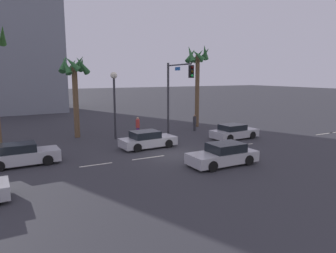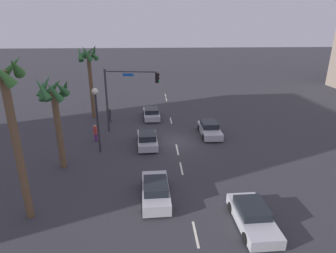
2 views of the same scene
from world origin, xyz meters
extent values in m
plane|color=#333338|center=(0.00, 0.00, 0.00)|extent=(220.00, 220.00, 0.00)
cube|color=silver|center=(-5.38, 0.00, 0.01)|extent=(2.05, 0.14, 0.01)
cube|color=silver|center=(-1.83, 0.00, 0.01)|extent=(2.34, 0.14, 0.01)
cube|color=silver|center=(6.29, 0.00, 0.01)|extent=(2.22, 0.14, 0.01)
cube|color=silver|center=(16.40, 0.00, 0.01)|extent=(2.41, 0.14, 0.01)
cube|color=#B7B7BC|center=(-0.62, 2.71, 0.47)|extent=(4.32, 1.98, 0.62)
cube|color=black|center=(-0.87, 2.70, 1.04)|extent=(2.11, 1.66, 0.52)
cylinder|color=black|center=(0.65, 3.61, 0.32)|extent=(0.65, 0.25, 0.64)
cylinder|color=black|center=(0.73, 1.94, 0.32)|extent=(0.65, 0.25, 0.64)
cylinder|color=black|center=(-1.97, 3.48, 0.32)|extent=(0.65, 0.25, 0.64)
cylinder|color=black|center=(-1.89, 1.81, 0.32)|extent=(0.65, 0.25, 0.64)
cube|color=#B7B7BC|center=(-9.36, 2.10, 0.52)|extent=(4.32, 1.82, 0.71)
cube|color=black|center=(-9.61, 2.10, 1.12)|extent=(2.09, 1.56, 0.50)
cylinder|color=black|center=(-8.05, 2.94, 0.32)|extent=(0.65, 0.24, 0.64)
cylinder|color=black|center=(-8.01, 1.33, 0.32)|extent=(0.65, 0.24, 0.64)
cube|color=#B7B7BC|center=(7.43, 2.29, 0.47)|extent=(4.29, 2.03, 0.62)
cube|color=black|center=(7.17, 2.27, 1.02)|extent=(2.10, 1.70, 0.48)
cylinder|color=black|center=(8.68, 3.21, 0.32)|extent=(0.65, 0.25, 0.64)
cylinder|color=black|center=(8.77, 1.50, 0.32)|extent=(0.65, 0.25, 0.64)
cylinder|color=black|center=(6.08, 3.07, 0.32)|extent=(0.65, 0.25, 0.64)
cylinder|color=black|center=(6.17, 1.36, 0.32)|extent=(0.65, 0.25, 0.64)
cube|color=#B7B7BC|center=(1.53, -3.62, 0.48)|extent=(4.40, 1.83, 0.65)
cube|color=black|center=(1.79, -3.62, 1.07)|extent=(2.11, 1.60, 0.53)
cylinder|color=black|center=(0.17, -4.48, 0.32)|extent=(0.64, 0.22, 0.64)
cylinder|color=black|center=(0.17, -2.77, 0.32)|extent=(0.64, 0.22, 0.64)
cylinder|color=black|center=(2.89, -4.47, 0.32)|extent=(0.64, 0.22, 0.64)
cylinder|color=black|center=(2.89, -2.76, 0.32)|extent=(0.64, 0.22, 0.64)
cylinder|color=#38383D|center=(3.28, 6.80, 3.28)|extent=(0.20, 0.20, 6.57)
cylinder|color=#38383D|center=(2.90, 4.23, 6.32)|extent=(0.89, 5.16, 0.12)
cube|color=black|center=(2.51, 1.66, 5.74)|extent=(0.36, 0.36, 0.95)
sphere|color=#360503|center=(2.49, 1.48, 6.04)|extent=(0.20, 0.20, 0.20)
sphere|color=#392605|center=(2.49, 1.48, 5.74)|extent=(0.20, 0.20, 0.20)
sphere|color=green|center=(2.49, 1.48, 5.44)|extent=(0.20, 0.20, 0.20)
cube|color=#1959B2|center=(2.93, 4.49, 6.00)|extent=(0.20, 1.09, 0.28)
cylinder|color=#2D2D33|center=(-1.83, 6.90, 2.59)|extent=(0.18, 0.18, 5.18)
sphere|color=#F2EACC|center=(-1.83, 6.90, 5.46)|extent=(0.56, 0.56, 0.56)
cylinder|color=#333338|center=(6.40, 7.08, 0.34)|extent=(0.34, 0.34, 0.68)
cylinder|color=#333338|center=(6.40, 7.08, 1.06)|extent=(0.46, 0.46, 0.74)
sphere|color=#8C664C|center=(6.40, 7.08, 1.53)|extent=(0.20, 0.20, 0.20)
cylinder|color=#59266B|center=(0.58, 7.68, 0.35)|extent=(0.30, 0.30, 0.71)
cylinder|color=#BF3833|center=(0.58, 7.68, 1.09)|extent=(0.40, 0.40, 0.77)
sphere|color=tan|center=(0.58, 7.68, 1.58)|extent=(0.21, 0.21, 0.21)
cylinder|color=brown|center=(-4.55, 9.33, 3.10)|extent=(0.47, 0.47, 6.19)
cone|color=#2D6633|center=(-3.91, 9.40, 6.39)|extent=(0.68, 1.34, 1.32)
cone|color=#2D6633|center=(-4.08, 10.05, 6.44)|extent=(1.56, 1.29, 1.69)
cone|color=#2D6633|center=(-4.64, 10.05, 6.19)|extent=(1.29, 0.70, 1.52)
cone|color=#2D6633|center=(-5.30, 9.80, 6.45)|extent=(1.29, 1.60, 1.72)
cone|color=#2D6633|center=(-5.26, 9.03, 6.25)|extent=(1.01, 1.38, 1.60)
cone|color=#2D6633|center=(-4.83, 8.66, 6.43)|extent=(1.54, 1.07, 1.42)
cone|color=#2D6633|center=(-4.03, 8.62, 6.31)|extent=(1.66, 1.42, 1.64)
cylinder|color=brown|center=(8.06, 9.24, 3.76)|extent=(0.44, 0.44, 7.53)
cone|color=#2D6633|center=(8.96, 9.31, 7.63)|extent=(0.70, 1.77, 1.61)
cone|color=#2D6633|center=(8.52, 9.90, 7.49)|extent=(1.51, 1.28, 1.60)
cone|color=#2D6633|center=(7.77, 10.08, 7.53)|extent=(1.71, 1.06, 1.69)
cone|color=#2D6633|center=(7.16, 9.19, 7.63)|extent=(0.63, 1.36, 1.85)
cone|color=#2D6633|center=(7.69, 8.62, 7.46)|extent=(1.54, 1.23, 1.39)
cone|color=#2D6633|center=(8.57, 8.65, 7.79)|extent=(1.33, 1.26, 1.62)
cone|color=#38702D|center=(-9.81, 9.60, 8.55)|extent=(0.65, 1.70, 1.66)
camera|label=1|loc=(-10.09, -18.38, 5.50)|focal=33.07mm
camera|label=2|loc=(-25.16, 2.25, 10.80)|focal=30.34mm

